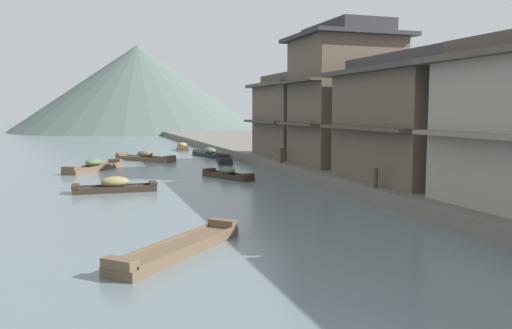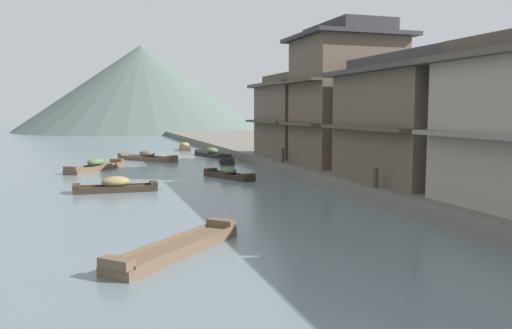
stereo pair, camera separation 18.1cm
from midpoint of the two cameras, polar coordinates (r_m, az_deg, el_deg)
The scene contains 15 objects.
riverbank_right at distance 37.37m, azimuth 15.61°, elevation -0.01°, with size 18.00×110.00×0.69m, color #6B665B.
boat_moored_nearest at distance 37.26m, azimuth -17.62°, elevation -0.20°, with size 4.12×5.31×0.82m.
boat_moored_second at distance 43.37m, azimuth -12.29°, elevation 0.80°, with size 4.57×5.08×0.84m.
boat_moored_third at distance 27.17m, azimuth -15.52°, elevation -2.32°, with size 4.19×1.23×0.79m.
boat_moored_far at distance 40.43m, azimuth -3.61°, elevation 0.42°, with size 1.73×3.62×0.55m.
boat_midriver_drifting at distance 31.42m, azimuth -3.33°, elevation -1.10°, with size 2.41×4.08×0.68m.
boat_midriver_upstream at distance 15.21m, azimuth -8.86°, elevation -9.12°, with size 4.47×4.53×0.52m.
boat_upstream_distant at distance 46.08m, azimuth -5.25°, elevation 1.21°, with size 2.23×5.18×0.83m.
boat_crossing_west at distance 54.24m, azimuth -8.24°, elevation 1.91°, with size 1.64×4.03×0.80m.
house_waterfront_tall at distance 26.38m, azimuth 16.70°, elevation 4.82°, with size 6.17×8.30×6.14m.
house_waterfront_narrow at distance 33.12m, azimuth 9.64°, elevation 7.45°, with size 6.89×6.16×8.74m.
house_waterfront_far at distance 38.88m, azimuth 3.95°, elevation 5.37°, with size 5.33×7.84×6.14m.
mooring_post_dock_mid at distance 23.51m, azimuth 12.89°, elevation -1.45°, with size 0.20×0.20×0.87m, color #473828.
mooring_post_dock_far at distance 34.02m, azimuth 2.67°, elevation 1.05°, with size 0.20×0.20×0.97m, color #473828.
hill_far_west at distance 109.27m, azimuth -12.95°, elevation 8.25°, with size 50.12×50.12×17.37m, color #4C5B56.
Camera 1 is at (-4.34, -0.83, 4.12)m, focal length 36.15 mm.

